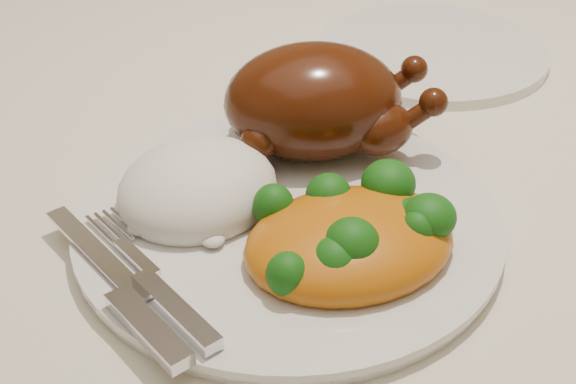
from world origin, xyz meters
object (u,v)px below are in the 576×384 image
side_plate (431,51)px  roast_chicken (319,101)px  dining_table (249,221)px  dinner_plate (288,223)px

side_plate → roast_chicken: size_ratio=1.25×
side_plate → roast_chicken: 0.23m
side_plate → roast_chicken: bearing=-152.9°
dining_table → side_plate: size_ratio=7.01×
dining_table → roast_chicken: 0.18m
side_plate → dinner_plate: bearing=-148.1°
dining_table → side_plate: (0.22, 0.02, 0.11)m
dinner_plate → side_plate: 0.32m
dining_table → dinner_plate: bearing=-108.0°
dining_table → roast_chicken: (0.02, -0.08, 0.16)m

